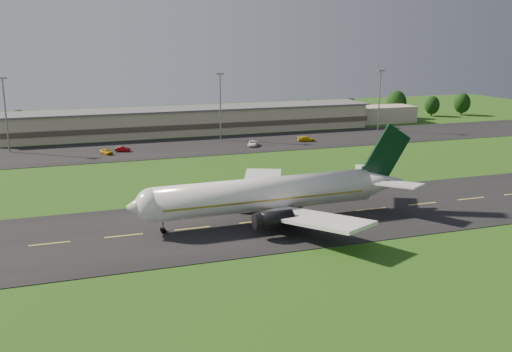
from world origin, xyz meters
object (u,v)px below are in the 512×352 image
object	(u,v)px
light_mast_centre	(220,98)
service_vehicle_d	(306,139)
service_vehicle_b	(123,149)
service_vehicle_c	(253,143)
airliner	(270,194)
light_mast_west	(5,106)
service_vehicle_a	(106,151)
light_mast_east	(380,93)
terminal	(212,120)

from	to	relation	value
light_mast_centre	service_vehicle_d	bearing A→B (deg)	-25.17
service_vehicle_b	service_vehicle_c	xyz separation A→B (m)	(36.50, -3.59, 0.07)
airliner	service_vehicle_b	xyz separation A→B (m)	(-17.10, 70.27, -3.88)
service_vehicle_d	airliner	bearing A→B (deg)	162.26
light_mast_centre	service_vehicle_d	distance (m)	28.69
light_mast_centre	service_vehicle_b	distance (m)	34.27
airliner	light_mast_west	size ratio (longest dim) A/B	2.52
light_mast_west	service_vehicle_a	distance (m)	29.99
light_mast_east	light_mast_west	bearing A→B (deg)	180.00
airliner	light_mast_west	xyz separation A→B (m)	(-46.49, 79.98, 8.08)
light_mast_east	service_vehicle_d	size ratio (longest dim) A/B	3.90
terminal	service_vehicle_c	size ratio (longest dim) A/B	26.62
light_mast_centre	terminal	bearing A→B (deg)	85.05
service_vehicle_a	light_mast_centre	bearing A→B (deg)	-8.94
service_vehicle_a	service_vehicle_d	distance (m)	58.84
service_vehicle_d	service_vehicle_a	bearing A→B (deg)	101.43
service_vehicle_a	service_vehicle_b	bearing A→B (deg)	-1.69
light_mast_west	service_vehicle_b	bearing A→B (deg)	-18.29
light_mast_west	service_vehicle_b	xyz separation A→B (m)	(29.39, -9.71, -11.95)
airliner	light_mast_east	xyz separation A→B (m)	(68.51, 79.98, 8.08)
light_mast_centre	service_vehicle_d	xyz separation A→B (m)	(23.64, -11.11, -11.88)
service_vehicle_b	service_vehicle_c	world-z (taller)	service_vehicle_c
light_mast_west	service_vehicle_d	xyz separation A→B (m)	(83.64, -11.11, -11.88)
service_vehicle_d	light_mast_east	bearing A→B (deg)	-59.90
airliner	service_vehicle_d	bearing A→B (deg)	60.27
light_mast_centre	light_mast_east	distance (m)	55.00
service_vehicle_a	service_vehicle_d	bearing A→B (deg)	-26.87
airliner	terminal	size ratio (longest dim) A/B	0.35
airliner	service_vehicle_c	size ratio (longest dim) A/B	9.41
light_mast_west	light_mast_east	distance (m)	115.00
terminal	light_mast_east	world-z (taller)	light_mast_east
service_vehicle_c	light_mast_centre	bearing A→B (deg)	139.29
airliner	service_vehicle_c	bearing A→B (deg)	72.38
terminal	service_vehicle_b	bearing A→B (deg)	-141.03
terminal	light_mast_west	xyz separation A→B (m)	(-61.40, -16.18, 8.75)
light_mast_east	terminal	bearing A→B (deg)	163.20
service_vehicle_b	service_vehicle_d	distance (m)	54.26
light_mast_east	service_vehicle_d	xyz separation A→B (m)	(-31.36, -11.11, -11.88)
terminal	service_vehicle_d	size ratio (longest dim) A/B	27.80
airliner	service_vehicle_b	distance (m)	72.42
light_mast_centre	service_vehicle_a	size ratio (longest dim) A/B	4.62
terminal	service_vehicle_d	bearing A→B (deg)	-50.83
terminal	light_mast_west	bearing A→B (deg)	-165.24
service_vehicle_b	light_mast_west	bearing A→B (deg)	85.44
light_mast_east	service_vehicle_d	world-z (taller)	light_mast_east
airliner	light_mast_centre	xyz separation A→B (m)	(13.51, 79.98, 8.08)
airliner	light_mast_centre	size ratio (longest dim) A/B	2.52
light_mast_centre	service_vehicle_d	world-z (taller)	light_mast_centre
light_mast_centre	service_vehicle_a	xyz separation A→B (m)	(-35.20, -11.95, -11.89)
light_mast_centre	airliner	bearing A→B (deg)	-99.59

